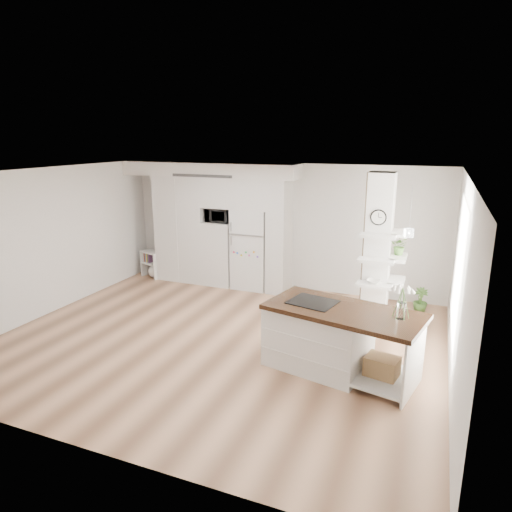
{
  "coord_description": "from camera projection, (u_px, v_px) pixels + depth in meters",
  "views": [
    {
      "loc": [
        3.14,
        -6.21,
        3.23
      ],
      "look_at": [
        0.29,
        0.9,
        1.22
      ],
      "focal_mm": 32.0,
      "sensor_mm": 36.0,
      "label": 1
    }
  ],
  "objects": [
    {
      "name": "floor",
      "position": [
        220.0,
        339.0,
        7.53
      ],
      "size": [
        7.0,
        6.0,
        0.01
      ],
      "primitive_type": "cube",
      "color": "tan",
      "rests_on": "ground"
    },
    {
      "name": "room",
      "position": [
        217.0,
        229.0,
        7.05
      ],
      "size": [
        7.04,
        6.04,
        2.72
      ],
      "color": "white",
      "rests_on": "ground"
    },
    {
      "name": "cabinet_wall",
      "position": [
        213.0,
        217.0,
        10.06
      ],
      "size": [
        4.0,
        0.71,
        2.7
      ],
      "color": "silver",
      "rests_on": "floor"
    },
    {
      "name": "refrigerator",
      "position": [
        252.0,
        249.0,
        9.9
      ],
      "size": [
        0.78,
        0.69,
        1.75
      ],
      "color": "white",
      "rests_on": "floor"
    },
    {
      "name": "column",
      "position": [
        382.0,
        257.0,
        7.34
      ],
      "size": [
        0.69,
        0.9,
        2.7
      ],
      "color": "silver",
      "rests_on": "floor"
    },
    {
      "name": "window",
      "position": [
        458.0,
        269.0,
        6.16
      ],
      "size": [
        0.0,
        2.4,
        2.4
      ],
      "primitive_type": "plane",
      "rotation": [
        1.57,
        0.0,
        -1.57
      ],
      "color": "white",
      "rests_on": "room"
    },
    {
      "name": "pendant_light",
      "position": [
        328.0,
        217.0,
        6.51
      ],
      "size": [
        0.12,
        0.12,
        0.1
      ],
      "primitive_type": "cylinder",
      "color": "white",
      "rests_on": "room"
    },
    {
      "name": "kitchen_island",
      "position": [
        326.0,
        336.0,
        6.47
      ],
      "size": [
        2.28,
        1.43,
        1.52
      ],
      "rotation": [
        0.0,
        0.0,
        -0.21
      ],
      "color": "silver",
      "rests_on": "floor"
    },
    {
      "name": "bookshelf",
      "position": [
        153.0,
        266.0,
        10.77
      ],
      "size": [
        0.6,
        0.46,
        0.63
      ],
      "rotation": [
        0.0,
        0.0,
        -0.33
      ],
      "color": "silver",
      "rests_on": "floor"
    },
    {
      "name": "floor_plant_a",
      "position": [
        363.0,
        308.0,
        8.22
      ],
      "size": [
        0.29,
        0.24,
        0.49
      ],
      "primitive_type": "imported",
      "rotation": [
        0.0,
        0.0,
        -0.08
      ],
      "color": "#477830",
      "rests_on": "floor"
    },
    {
      "name": "floor_plant_b",
      "position": [
        420.0,
        300.0,
        8.63
      ],
      "size": [
        0.3,
        0.3,
        0.47
      ],
      "primitive_type": "imported",
      "rotation": [
        0.0,
        0.0,
        0.15
      ],
      "color": "#477830",
      "rests_on": "floor"
    },
    {
      "name": "microwave",
      "position": [
        219.0,
        215.0,
        9.94
      ],
      "size": [
        0.54,
        0.37,
        0.3
      ],
      "primitive_type": "imported",
      "color": "#2D2D2D",
      "rests_on": "cabinet_wall"
    },
    {
      "name": "shelf_plant",
      "position": [
        400.0,
        246.0,
        7.36
      ],
      "size": [
        0.27,
        0.23,
        0.3
      ],
      "primitive_type": "imported",
      "color": "#477830",
      "rests_on": "column"
    },
    {
      "name": "decor_bowl",
      "position": [
        373.0,
        281.0,
        7.25
      ],
      "size": [
        0.22,
        0.22,
        0.05
      ],
      "primitive_type": "imported",
      "color": "white",
      "rests_on": "column"
    }
  ]
}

